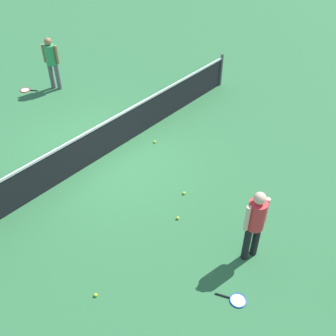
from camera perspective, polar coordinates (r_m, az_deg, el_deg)
ground_plane at (r=10.78m, az=-8.58°, el=1.94°), size 40.00×40.00×0.00m
court_net at (r=10.49m, az=-8.85°, el=4.09°), size 10.09×0.09×1.07m
player_near_side at (r=7.73m, az=12.10°, el=-7.21°), size 0.52×0.43×1.70m
player_far_side at (r=13.62m, az=-15.99°, el=14.40°), size 0.46×0.50×1.70m
tennis_racket_near_player at (r=7.84m, az=9.56°, el=-17.70°), size 0.41×0.60×0.03m
tennis_racket_far_player at (r=14.22m, az=-19.22°, el=10.24°), size 0.47×0.58×0.03m
tennis_ball_near_player at (r=8.95m, az=1.38°, el=-7.00°), size 0.07×0.07×0.07m
tennis_ball_by_net at (r=9.50m, az=2.26°, el=-3.52°), size 0.07×0.07×0.07m
tennis_ball_midcourt at (r=11.05m, az=-1.86°, el=3.69°), size 0.07×0.07×0.07m
tennis_ball_baseline at (r=7.88m, az=-10.07°, el=-17.07°), size 0.07×0.07×0.07m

